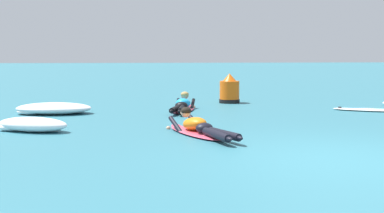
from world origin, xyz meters
name	(u,v)px	position (x,y,z in m)	size (l,w,h in m)	color
ground_plane	(230,98)	(0.00, 10.00, 0.00)	(120.00, 120.00, 0.00)	#2D6B7A
surfer_near	(199,128)	(-1.92, 2.38, 0.14)	(1.30, 2.51, 0.55)	#E54C66
surfer_far	(182,106)	(-1.92, 6.41, 0.14)	(0.99, 2.47, 0.54)	#E54C66
drifting_surfboard	(371,110)	(3.20, 5.91, 0.03)	(2.07, 1.36, 0.16)	white
whitewater_front	(54,109)	(-5.29, 6.07, 0.14)	(2.01, 1.22, 0.29)	white
whitewater_back	(33,125)	(-5.20, 3.14, 0.14)	(1.66, 1.18, 0.29)	white
channel_marker_buoy	(229,91)	(-0.28, 8.43, 0.36)	(0.65, 0.65, 0.93)	#EA5B0F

